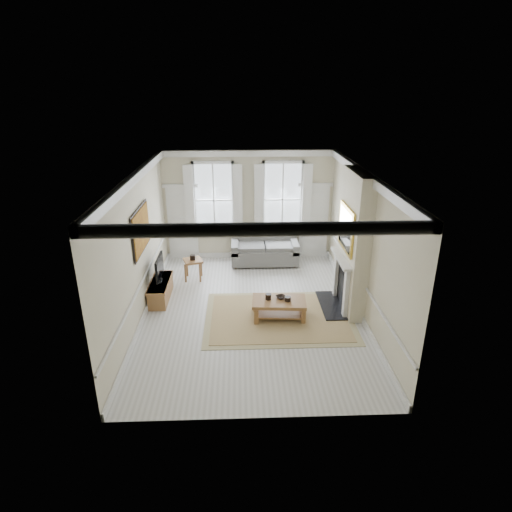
{
  "coord_description": "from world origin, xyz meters",
  "views": [
    {
      "loc": [
        -0.26,
        -9.21,
        5.2
      ],
      "look_at": [
        0.12,
        0.55,
        1.25
      ],
      "focal_mm": 30.0,
      "sensor_mm": 36.0,
      "label": 1
    }
  ],
  "objects_px": {
    "tv_stand": "(161,290)",
    "side_table": "(193,263)",
    "sofa": "(265,251)",
    "coffee_table": "(279,303)"
  },
  "relations": [
    {
      "from": "sofa",
      "to": "side_table",
      "type": "xyz_separation_m",
      "value": [
        -2.09,
        -1.14,
        0.11
      ]
    },
    {
      "from": "tv_stand",
      "to": "side_table",
      "type": "bearing_deg",
      "value": 58.12
    },
    {
      "from": "sofa",
      "to": "side_table",
      "type": "distance_m",
      "value": 2.38
    },
    {
      "from": "side_table",
      "to": "tv_stand",
      "type": "xyz_separation_m",
      "value": [
        -0.73,
        -1.18,
        -0.24
      ]
    },
    {
      "from": "side_table",
      "to": "tv_stand",
      "type": "height_order",
      "value": "side_table"
    },
    {
      "from": "sofa",
      "to": "coffee_table",
      "type": "xyz_separation_m",
      "value": [
        0.15,
        -3.42,
        0.02
      ]
    },
    {
      "from": "coffee_table",
      "to": "tv_stand",
      "type": "height_order",
      "value": "tv_stand"
    },
    {
      "from": "sofa",
      "to": "coffee_table",
      "type": "relative_size",
      "value": 1.56
    },
    {
      "from": "sofa",
      "to": "side_table",
      "type": "height_order",
      "value": "sofa"
    },
    {
      "from": "coffee_table",
      "to": "tv_stand",
      "type": "relative_size",
      "value": 0.95
    }
  ]
}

